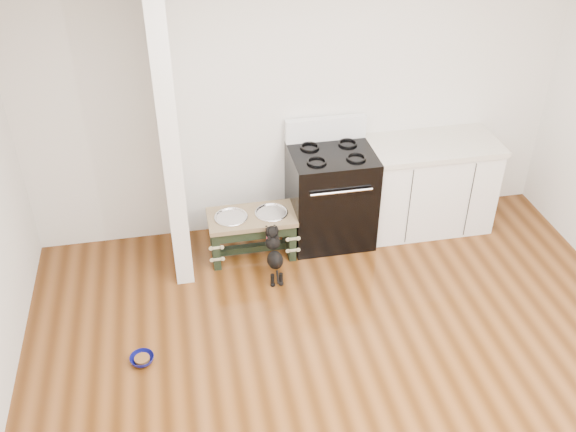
% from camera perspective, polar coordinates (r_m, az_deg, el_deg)
% --- Properties ---
extents(ground, '(5.00, 5.00, 0.00)m').
position_cam_1_polar(ground, '(4.76, 7.26, -17.21)').
color(ground, '#45240C').
rests_on(ground, ground).
extents(room_shell, '(5.00, 5.00, 5.00)m').
position_cam_1_polar(room_shell, '(3.65, 9.07, -1.05)').
color(room_shell, silver).
rests_on(room_shell, ground).
extents(partition_wall, '(0.15, 0.80, 2.70)m').
position_cam_1_polar(partition_wall, '(5.41, -10.59, 7.85)').
color(partition_wall, silver).
rests_on(partition_wall, ground).
extents(oven_range, '(0.76, 0.69, 1.14)m').
position_cam_1_polar(oven_range, '(6.05, 3.81, 1.93)').
color(oven_range, black).
rests_on(oven_range, ground).
extents(cabinet_run, '(1.24, 0.64, 0.91)m').
position_cam_1_polar(cabinet_run, '(6.37, 12.34, 2.69)').
color(cabinet_run, white).
rests_on(cabinet_run, ground).
extents(dog_feeder, '(0.79, 0.42, 0.45)m').
position_cam_1_polar(dog_feeder, '(5.89, -3.23, -0.99)').
color(dog_feeder, black).
rests_on(dog_feeder, ground).
extents(puppy, '(0.14, 0.41, 0.48)m').
position_cam_1_polar(puppy, '(5.64, -1.24, -3.30)').
color(puppy, black).
rests_on(puppy, ground).
extents(floor_bowl, '(0.23, 0.23, 0.06)m').
position_cam_1_polar(floor_bowl, '(5.15, -12.84, -12.31)').
color(floor_bowl, '#0D0E5C').
rests_on(floor_bowl, ground).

